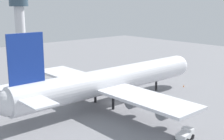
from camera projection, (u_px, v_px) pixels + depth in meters
The scene contains 5 objects.
ground_plane at pixel (112, 103), 81.49m from camera, with size 253.03×253.03×0.00m, color gray.
cargo_airplane at pixel (112, 80), 80.02m from camera, with size 63.26×54.94×20.58m.
cargo_loader at pixel (185, 134), 59.53m from camera, with size 4.26×3.13×2.10m.
safety_cone_nose at pixel (184, 86), 97.57m from camera, with size 0.43×0.43×0.62m, color orange.
control_tower at pixel (20, 17), 192.10m from camera, with size 11.87×11.87×29.42m.
Camera 1 is at (-51.40, -58.13, 26.47)m, focal length 48.11 mm.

